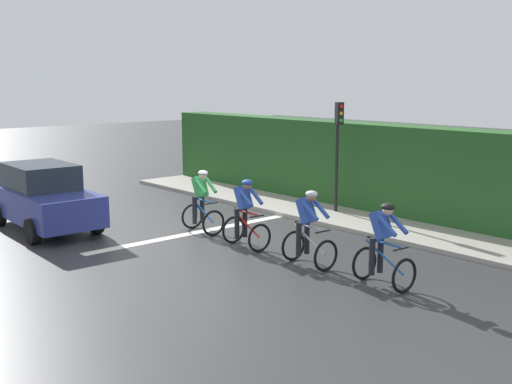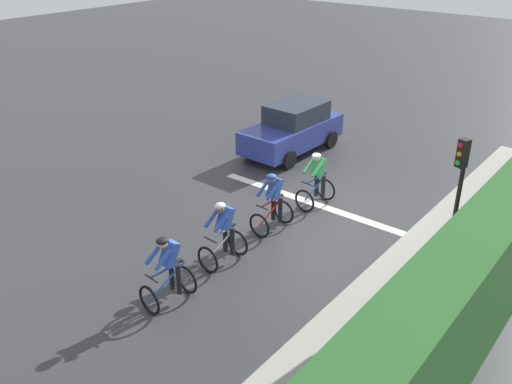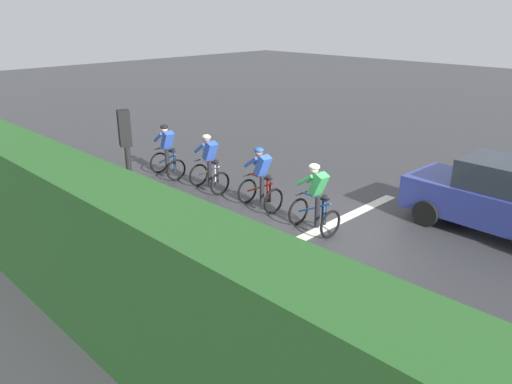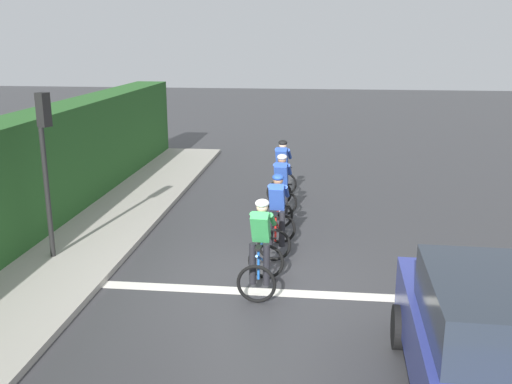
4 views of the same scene
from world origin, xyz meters
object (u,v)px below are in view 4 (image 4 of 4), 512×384
Objects in this scene: cyclist_mid at (277,216)px; traffic_light_near_crossing at (46,152)px; cyclist_lead at (282,172)px; car_navy at (487,344)px; cyclist_second at (281,190)px; cyclist_fourth at (261,249)px.

cyclist_mid is 4.70m from traffic_light_near_crossing.
cyclist_lead is 0.40× the size of car_navy.
cyclist_lead is 6.59m from traffic_light_near_crossing.
car_navy reaches higher than cyclist_mid.
cyclist_second is (0.11, -1.90, 0.00)m from cyclist_lead.
cyclist_second is at bearing 34.69° from traffic_light_near_crossing.
traffic_light_near_crossing reaches higher than cyclist_mid.
cyclist_mid is at bearing -88.31° from cyclist_second.
cyclist_second is 0.40× the size of car_navy.
traffic_light_near_crossing is at bearing -130.70° from cyclist_lead.
traffic_light_near_crossing reaches higher than cyclist_lead.
traffic_light_near_crossing is (-7.22, 4.01, 1.35)m from car_navy.
cyclist_second is at bearing 112.59° from car_navy.
car_navy is at bearing -29.06° from traffic_light_near_crossing.
cyclist_lead is at bearing 108.79° from car_navy.
cyclist_second is 1.00× the size of cyclist_fourth.
cyclist_fourth is at bearing -93.89° from cyclist_mid.
cyclist_lead is 5.85m from cyclist_fourth.
car_navy is at bearing -60.16° from cyclist_mid.
cyclist_lead is at bearing 92.54° from cyclist_mid.
cyclist_lead is at bearing 49.30° from traffic_light_near_crossing.
cyclist_fourth is 4.58m from traffic_light_near_crossing.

